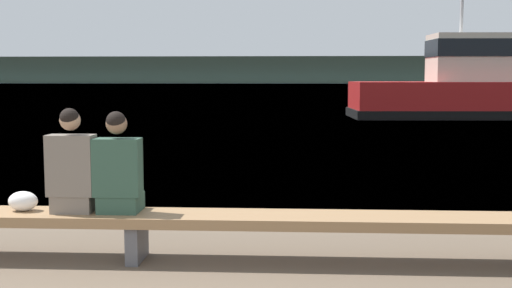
{
  "coord_description": "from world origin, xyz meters",
  "views": [
    {
      "loc": [
        1.73,
        -2.97,
        1.75
      ],
      "look_at": [
        1.22,
        5.95,
        0.81
      ],
      "focal_mm": 45.0,
      "sensor_mm": 36.0,
      "label": 1
    }
  ],
  "objects_px": {
    "person_right": "(118,170)",
    "shopping_bag": "(23,201)",
    "person_left": "(72,168)",
    "tugboat_red": "(458,91)",
    "bench_main": "(137,221)"
  },
  "relations": [
    {
      "from": "person_right",
      "to": "shopping_bag",
      "type": "distance_m",
      "value": 1.0
    },
    {
      "from": "shopping_bag",
      "to": "person_left",
      "type": "bearing_deg",
      "value": -2.77
    },
    {
      "from": "person_right",
      "to": "person_left",
      "type": "bearing_deg",
      "value": -179.93
    },
    {
      "from": "person_right",
      "to": "tugboat_red",
      "type": "distance_m",
      "value": 23.6
    },
    {
      "from": "person_right",
      "to": "tugboat_red",
      "type": "height_order",
      "value": "tugboat_red"
    },
    {
      "from": "person_left",
      "to": "tugboat_red",
      "type": "height_order",
      "value": "tugboat_red"
    },
    {
      "from": "bench_main",
      "to": "person_left",
      "type": "distance_m",
      "value": 0.79
    },
    {
      "from": "bench_main",
      "to": "shopping_bag",
      "type": "distance_m",
      "value": 1.13
    },
    {
      "from": "bench_main",
      "to": "person_right",
      "type": "bearing_deg",
      "value": 179.08
    },
    {
      "from": "person_left",
      "to": "bench_main",
      "type": "bearing_deg",
      "value": -0.2
    },
    {
      "from": "bench_main",
      "to": "shopping_bag",
      "type": "relative_size",
      "value": 30.26
    },
    {
      "from": "shopping_bag",
      "to": "tugboat_red",
      "type": "bearing_deg",
      "value": 66.21
    },
    {
      "from": "bench_main",
      "to": "shopping_bag",
      "type": "xyz_separation_m",
      "value": [
        -1.11,
        0.03,
        0.17
      ]
    },
    {
      "from": "person_left",
      "to": "shopping_bag",
      "type": "bearing_deg",
      "value": 177.23
    },
    {
      "from": "bench_main",
      "to": "tugboat_red",
      "type": "xyz_separation_m",
      "value": [
        8.55,
        21.94,
        0.73
      ]
    }
  ]
}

